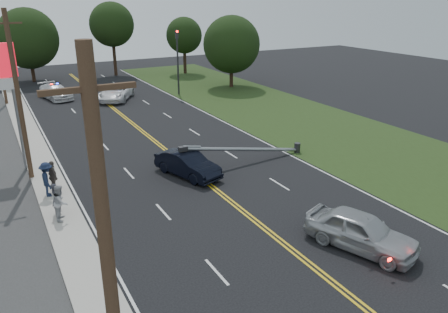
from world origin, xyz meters
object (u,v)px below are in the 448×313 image
bystander_a (56,199)px  bystander_c (47,179)px  traffic_signal (178,57)px  bystander_b (61,202)px  emergency_a (116,92)px  utility_pole_mid (19,98)px  waiting_sedan (361,231)px  utility_pole_near (111,294)px  fallen_streetlight (251,149)px  emergency_b (56,92)px  bystander_d (53,177)px  crashed_sedan (188,164)px

bystander_a → bystander_c: (-0.06, 2.49, 0.14)m
traffic_signal → bystander_b: size_ratio=3.84×
bystander_a → emergency_a: bearing=-36.7°
utility_pole_mid → emergency_a: bearing=60.7°
waiting_sedan → emergency_a: 34.22m
utility_pole_near → utility_pole_mid: bearing=90.0°
fallen_streetlight → bystander_a: 12.89m
waiting_sedan → emergency_b: bearing=79.9°
emergency_b → bystander_b: 29.07m
utility_pole_near → bystander_d: utility_pole_near is taller
traffic_signal → emergency_b: 13.73m
traffic_signal → bystander_a: bearing=-125.3°
crashed_sedan → emergency_b: (-3.74, 26.43, 0.02)m
crashed_sedan → bystander_b: bearing=178.2°
bystander_b → emergency_b: bearing=9.5°
fallen_streetlight → utility_pole_mid: size_ratio=0.94×
fallen_streetlight → crashed_sedan: 4.74m
utility_pole_mid → bystander_d: (0.92, -2.93, -4.04)m
fallen_streetlight → utility_pole_near: 21.27m
traffic_signal → bystander_d: 26.88m
fallen_streetlight → waiting_sedan: 11.54m
emergency_b → fallen_streetlight: bearing=-84.3°
utility_pole_mid → utility_pole_near: bearing=-90.0°
waiting_sedan → bystander_a: size_ratio=2.96×
emergency_b → crashed_sedan: bearing=-94.1°
utility_pole_mid → emergency_b: utility_pole_mid is taller
traffic_signal → fallen_streetlight: bearing=-100.6°
bystander_c → crashed_sedan: bearing=-95.9°
emergency_a → bystander_d: 23.71m
utility_pole_mid → bystander_a: bearing=-83.9°
emergency_b → bystander_b: (-4.17, -28.77, 0.25)m
waiting_sedan → emergency_b: 38.39m
utility_pole_mid → waiting_sedan: utility_pole_mid is taller
crashed_sedan → waiting_sedan: bearing=-92.0°
crashed_sedan → emergency_b: emergency_b is taller
utility_pole_near → utility_pole_mid: size_ratio=1.00×
traffic_signal → crashed_sedan: 24.09m
crashed_sedan → traffic_signal: bearing=49.9°
utility_pole_mid → emergency_a: size_ratio=1.68×
waiting_sedan → emergency_a: bearing=71.7°
traffic_signal → utility_pole_near: 41.84m
bystander_c → bystander_d: size_ratio=1.06×
fallen_streetlight → waiting_sedan: bearing=-97.1°
bystander_a → bystander_d: 2.90m
utility_pole_near → crashed_sedan: 18.57m
waiting_sedan → emergency_b: size_ratio=0.92×
fallen_streetlight → emergency_b: fallen_streetlight is taller
bystander_d → emergency_b: bearing=-23.4°
crashed_sedan → bystander_c: bearing=155.8°
utility_pole_mid → bystander_c: (0.56, -3.32, -3.98)m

